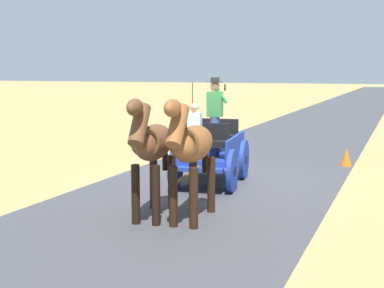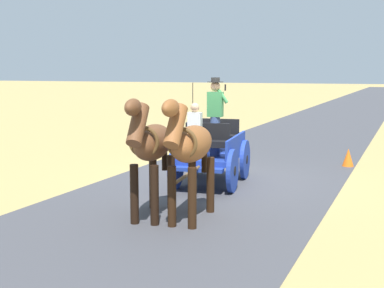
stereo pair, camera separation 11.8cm
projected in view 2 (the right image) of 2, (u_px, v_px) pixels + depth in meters
ground_plane at (224, 180)px, 12.65m from camera, size 200.00×200.00×0.00m
road_surface at (224, 180)px, 12.65m from camera, size 5.49×160.00×0.01m
horse_drawn_carriage at (211, 150)px, 12.12m from camera, size 1.70×4.51×2.50m
horse_near_side at (190, 147)px, 9.06m from camera, size 0.69×2.14×2.21m
horse_off_side at (151, 146)px, 9.26m from camera, size 0.83×2.15×2.21m
traffic_cone at (348, 157)px, 14.48m from camera, size 0.32×0.32×0.50m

